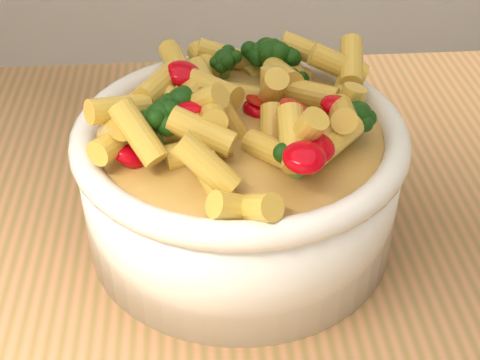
{
  "coord_description": "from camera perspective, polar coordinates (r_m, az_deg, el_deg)",
  "views": [
    {
      "loc": [
        -0.06,
        -0.39,
        1.29
      ],
      "look_at": [
        -0.02,
        0.06,
        0.96
      ],
      "focal_mm": 50.0,
      "sensor_mm": 36.0,
      "label": 1
    }
  ],
  "objects": [
    {
      "name": "table",
      "position": [
        0.63,
        2.45,
        -15.07
      ],
      "size": [
        1.2,
        0.8,
        0.9
      ],
      "color": "#B1754C",
      "rests_on": "ground"
    },
    {
      "name": "pasta_salad",
      "position": [
        0.52,
        0.0,
        6.49
      ],
      "size": [
        0.21,
        0.21,
        0.05
      ],
      "color": "gold",
      "rests_on": "serving_bowl"
    },
    {
      "name": "serving_bowl",
      "position": [
        0.56,
        0.0,
        0.12
      ],
      "size": [
        0.27,
        0.27,
        0.12
      ],
      "color": "white",
      "rests_on": "table"
    }
  ]
}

